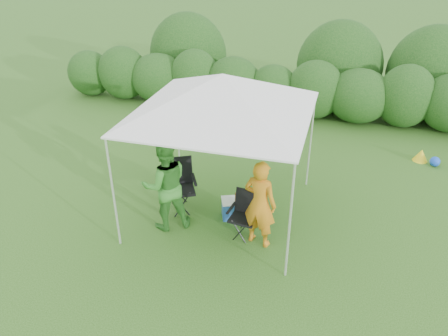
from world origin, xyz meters
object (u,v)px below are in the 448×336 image
(cooler, at_px, (234,208))
(man, at_px, (260,204))
(chair_left, at_px, (179,181))
(canopy, at_px, (223,94))
(woman, at_px, (165,185))
(chair_right, at_px, (245,211))

(cooler, bearing_deg, man, -67.06)
(chair_left, xyz_separation_m, man, (1.78, -0.70, 0.24))
(canopy, distance_m, man, 2.02)
(man, xyz_separation_m, cooler, (-0.63, 0.64, -0.63))
(chair_left, xyz_separation_m, woman, (0.01, -0.66, 0.31))
(chair_left, distance_m, cooler, 1.22)
(canopy, bearing_deg, man, -41.03)
(cooler, bearing_deg, chair_right, -74.90)
(chair_right, xyz_separation_m, chair_left, (-1.48, 0.49, 0.11))
(canopy, relative_size, chair_right, 3.62)
(chair_left, xyz_separation_m, cooler, (1.15, -0.06, -0.39))
(chair_left, relative_size, woman, 0.58)
(woman, bearing_deg, chair_right, 153.35)
(canopy, bearing_deg, chair_left, -174.77)
(canopy, distance_m, chair_right, 2.14)
(chair_right, bearing_deg, cooler, 133.71)
(canopy, relative_size, cooler, 5.46)
(canopy, xyz_separation_m, man, (0.89, -0.78, -1.63))
(canopy, bearing_deg, cooler, -27.06)
(chair_left, bearing_deg, cooler, -30.15)
(chair_right, distance_m, cooler, 0.62)
(canopy, xyz_separation_m, woman, (-0.88, -0.74, -1.56))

